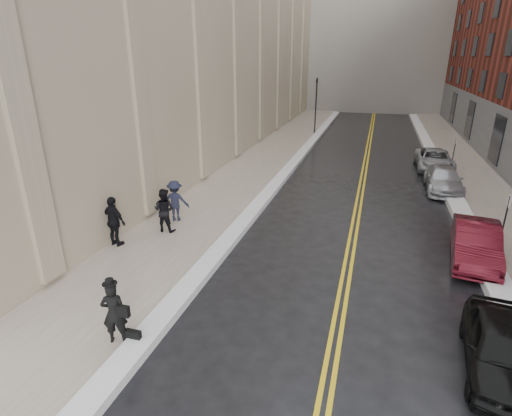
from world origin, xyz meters
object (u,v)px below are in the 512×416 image
Objects in this scene: car_black at (501,348)px; pedestrian_b at (175,201)px; car_silver_near at (443,179)px; car_silver_far at (434,160)px; car_maroon at (476,243)px; pedestrian_main at (114,313)px; pedestrian_a at (164,210)px; pedestrian_c at (114,222)px.

pedestrian_b is (-11.37, 5.91, 0.42)m from car_black.
car_black is 0.85× the size of car_silver_near.
car_silver_near is 4.60m from car_silver_far.
car_maroon is at bearing -90.68° from car_silver_far.
pedestrian_main is (-9.60, -7.67, 0.29)m from car_maroon.
pedestrian_c is at bearing 57.27° from pedestrian_a.
pedestrian_main reaches higher than car_black.
pedestrian_main is 8.06m from pedestrian_b.
car_maroon is at bearing 165.09° from pedestrian_b.
car_maroon is 8.52m from car_silver_near.
car_black is at bearing -178.86° from pedestrian_c.
car_silver_far is 17.70m from pedestrian_b.
car_silver_near reaches higher than car_black.
pedestrian_main is at bearing 139.57° from pedestrian_c.
car_maroon is 0.90× the size of car_silver_far.
car_silver_far is 22.91m from pedestrian_main.
car_maroon is at bearing -152.81° from pedestrian_c.
car_silver_far is 18.51m from pedestrian_a.
pedestrian_a reaches higher than pedestrian_main.
car_silver_far is (0.00, 4.60, 0.01)m from car_silver_near.
car_maroon is 13.27m from pedestrian_c.
car_black is 12.23m from pedestrian_a.
pedestrian_a reaches higher than car_silver_far.
car_silver_far is (0.00, 13.12, -0.04)m from car_maroon.
car_silver_far reaches higher than car_silver_near.
car_black is 14.39m from car_silver_near.
car_black is 0.80× the size of car_silver_far.
car_silver_near is 2.25× the size of pedestrian_c.
car_silver_near is 17.26m from pedestrian_c.
pedestrian_c is (-12.95, -2.89, 0.43)m from car_maroon.
car_silver_near is 0.94× the size of car_silver_far.
pedestrian_a is (-11.82, -14.24, 0.41)m from car_silver_far.
pedestrian_c is at bearing 56.09° from pedestrian_b.
car_black is 1.91× the size of pedestrian_c.
car_silver_far reaches higher than car_black.
pedestrian_a reaches higher than pedestrian_b.
pedestrian_c is (-1.13, -1.77, 0.07)m from pedestrian_a.
car_maroon is 0.96× the size of car_silver_near.
car_silver_near is at bearing -141.06° from pedestrian_a.
pedestrian_b is at bearing -96.66° from pedestrian_main.
pedestrian_b is at bearing -85.34° from pedestrian_a.
pedestrian_main is at bearing -119.92° from car_silver_near.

